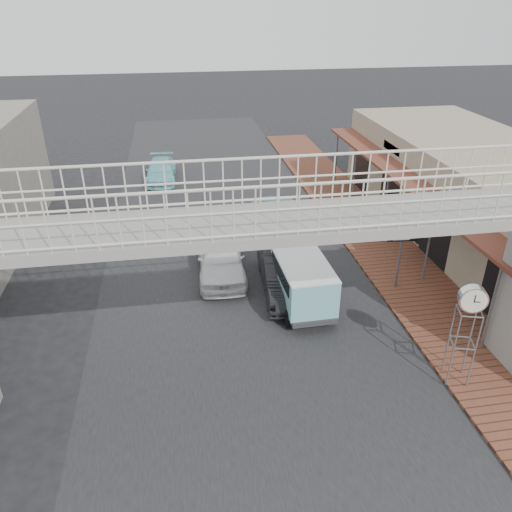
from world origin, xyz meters
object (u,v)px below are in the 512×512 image
object	(u,v)px
motorcycle_far	(344,216)
motorcycle_near	(355,221)
white_hatchback	(221,257)
angkot_far	(161,171)
arrow_sign	(423,231)
angkot_curb	(276,212)
dark_sedan	(285,270)
street_clock	(472,303)
angkot_van	(301,276)

from	to	relation	value
motorcycle_far	motorcycle_near	bearing A→B (deg)	-120.46
white_hatchback	motorcycle_far	bearing A→B (deg)	31.45
white_hatchback	motorcycle_far	size ratio (longest dim) A/B	2.61
white_hatchback	motorcycle_far	xyz separation A→B (m)	(6.03, 3.38, -0.14)
angkot_far	motorcycle_far	xyz separation A→B (m)	(8.33, -8.13, 0.02)
motorcycle_near	arrow_sign	distance (m)	5.50
angkot_far	arrow_sign	distance (m)	16.61
motorcycle_near	arrow_sign	size ratio (longest dim) A/B	0.57
angkot_curb	arrow_sign	xyz separation A→B (m)	(3.88, -6.46, 1.70)
angkot_far	motorcycle_near	size ratio (longest dim) A/B	2.54
dark_sedan	angkot_far	world-z (taller)	dark_sedan
angkot_curb	street_clock	size ratio (longest dim) A/B	1.51
white_hatchback	arrow_sign	xyz separation A→B (m)	(6.88, -2.22, 1.60)
motorcycle_far	arrow_sign	xyz separation A→B (m)	(0.85, -5.60, 1.73)
motorcycle_near	motorcycle_far	size ratio (longest dim) A/B	0.95
motorcycle_near	street_clock	world-z (taller)	street_clock
angkot_curb	motorcycle_near	bearing A→B (deg)	160.49
angkot_van	street_clock	size ratio (longest dim) A/B	1.21
dark_sedan	motorcycle_far	world-z (taller)	dark_sedan
angkot_far	arrow_sign	bearing A→B (deg)	-53.91
motorcycle_near	motorcycle_far	world-z (taller)	motorcycle_far
motorcycle_near	angkot_curb	bearing A→B (deg)	53.38
motorcycle_far	street_clock	size ratio (longest dim) A/B	0.55
motorcycle_near	angkot_far	bearing A→B (deg)	29.54
white_hatchback	angkot_far	bearing A→B (deg)	103.47
white_hatchback	motorcycle_far	distance (m)	6.92
angkot_far	angkot_van	xyz separation A→B (m)	(4.80, -14.10, 0.54)
arrow_sign	angkot_van	bearing A→B (deg)	-170.08
angkot_van	street_clock	distance (m)	5.79
dark_sedan	angkot_van	distance (m)	1.22
angkot_far	motorcycle_near	bearing A→B (deg)	-42.10
white_hatchback	arrow_sign	distance (m)	7.41
angkot_van	motorcycle_far	xyz separation A→B (m)	(3.53, 5.97, -0.53)
motorcycle_far	dark_sedan	bearing A→B (deg)	158.35
arrow_sign	white_hatchback	bearing A→B (deg)	167.25
white_hatchback	angkot_van	bearing A→B (deg)	-43.70
angkot_far	angkot_van	distance (m)	14.90
dark_sedan	motorcycle_near	distance (m)	6.13
motorcycle_near	angkot_van	bearing A→B (deg)	128.68
angkot_far	arrow_sign	xyz separation A→B (m)	(9.18, -13.73, 1.75)
street_clock	arrow_sign	bearing A→B (deg)	93.86
motorcycle_near	street_clock	size ratio (longest dim) A/B	0.52
dark_sedan	angkot_van	size ratio (longest dim) A/B	1.28
angkot_van	white_hatchback	bearing A→B (deg)	132.64
white_hatchback	angkot_far	distance (m)	11.74
dark_sedan	motorcycle_far	size ratio (longest dim) A/B	2.81
arrow_sign	angkot_far	bearing A→B (deg)	128.90
motorcycle_near	dark_sedan	bearing A→B (deg)	120.15
angkot_far	angkot_van	size ratio (longest dim) A/B	1.10
angkot_far	arrow_sign	world-z (taller)	arrow_sign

